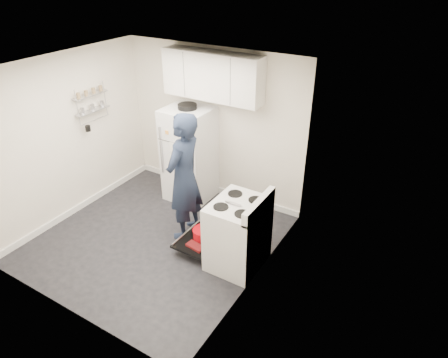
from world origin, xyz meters
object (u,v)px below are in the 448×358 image
Objects in this scene: electric_range at (237,234)px; refrigerator at (190,154)px; person at (184,178)px; open_oven_door at (202,237)px.

electric_range is 0.67× the size of refrigerator.
refrigerator is 0.87× the size of person.
person is at bearing 155.82° from open_oven_door.
refrigerator is at bearing 144.09° from electric_range.
electric_range reaches higher than open_oven_door.
refrigerator reaches higher than open_oven_door.
person is (-0.96, 0.19, 0.48)m from electric_range.
electric_range is 1.54× the size of open_oven_door.
person is (-0.39, 0.17, 0.76)m from open_oven_door.
person is at bearing 168.80° from electric_range.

